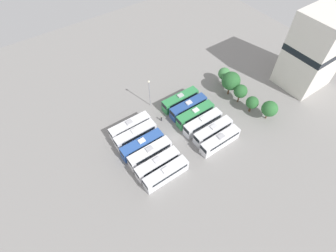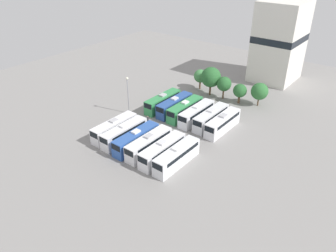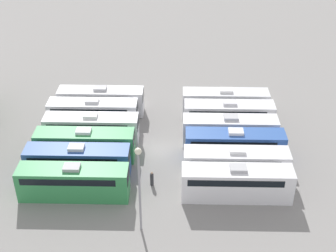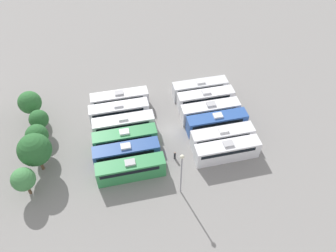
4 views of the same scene
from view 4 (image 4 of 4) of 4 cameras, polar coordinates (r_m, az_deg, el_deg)
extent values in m
plane|color=gray|center=(59.09, 0.26, -0.80)|extent=(129.71, 129.71, 0.00)
cube|color=white|center=(54.71, 10.22, -4.31)|extent=(2.50, 10.76, 3.33)
cube|color=black|center=(53.91, 10.08, -3.73)|extent=(2.54, 9.15, 0.73)
cube|color=black|center=(55.92, 15.49, -2.68)|extent=(2.20, 0.08, 1.17)
cube|color=#B2B2B7|center=(53.32, 10.48, -3.07)|extent=(1.20, 1.60, 0.35)
cube|color=silver|center=(56.55, 9.39, -1.96)|extent=(2.50, 10.76, 3.33)
cube|color=black|center=(55.77, 9.25, -1.36)|extent=(2.54, 9.15, 0.73)
cube|color=black|center=(57.73, 14.50, -0.43)|extent=(2.20, 0.08, 1.17)
cube|color=white|center=(55.20, 9.62, -0.69)|extent=(1.20, 1.60, 0.35)
cube|color=#2D56A8|center=(58.76, 8.47, 0.55)|extent=(2.50, 10.76, 3.33)
cube|color=black|center=(58.00, 8.32, 1.16)|extent=(2.54, 9.15, 0.73)
cube|color=black|center=(59.92, 13.41, 1.98)|extent=(2.20, 0.08, 1.17)
cube|color=white|center=(57.46, 8.67, 1.82)|extent=(1.20, 1.60, 0.35)
cube|color=white|center=(60.65, 7.34, 2.52)|extent=(2.50, 10.76, 3.33)
cube|color=black|center=(59.92, 7.18, 3.13)|extent=(2.54, 9.15, 0.73)
cube|color=black|center=(61.76, 12.16, 3.87)|extent=(2.20, 0.08, 1.17)
cube|color=#B2B2B7|center=(59.40, 7.50, 3.79)|extent=(1.20, 1.60, 0.35)
cube|color=white|center=(63.03, 6.54, 4.66)|extent=(2.50, 10.76, 3.33)
cube|color=black|center=(62.33, 6.37, 5.27)|extent=(2.54, 9.15, 0.73)
cube|color=black|center=(64.11, 11.20, 5.93)|extent=(2.20, 0.08, 1.17)
cube|color=silver|center=(61.82, 6.68, 5.92)|extent=(1.20, 1.60, 0.35)
cube|color=silver|center=(65.22, 5.57, 6.45)|extent=(2.50, 10.76, 3.33)
cube|color=black|center=(64.54, 5.40, 7.06)|extent=(2.54, 9.15, 0.73)
cube|color=black|center=(66.25, 10.11, 7.66)|extent=(2.20, 0.08, 1.17)
cube|color=white|center=(64.05, 5.68, 7.71)|extent=(1.20, 1.60, 0.35)
cube|color=#338C4C|center=(51.91, -6.47, -7.56)|extent=(2.50, 10.76, 3.33)
cube|color=black|center=(51.14, -6.86, -6.99)|extent=(2.54, 9.15, 0.73)
cube|color=black|center=(51.54, -0.63, -5.94)|extent=(2.20, 0.08, 1.17)
cube|color=#B2B2B7|center=(50.44, -6.64, -6.34)|extent=(1.20, 1.60, 0.35)
cube|color=#284C93|center=(53.96, -7.20, -4.76)|extent=(2.50, 10.76, 3.33)
cube|color=black|center=(53.23, -7.58, -4.17)|extent=(2.54, 9.15, 0.73)
cube|color=black|center=(53.59, -1.61, -3.18)|extent=(2.20, 0.08, 1.17)
cube|color=silver|center=(52.55, -7.39, -3.51)|extent=(1.20, 1.60, 0.35)
cube|color=#338C4C|center=(55.99, -7.44, -2.28)|extent=(2.50, 10.76, 3.33)
cube|color=black|center=(55.28, -7.81, -1.68)|extent=(2.54, 9.15, 0.73)
cube|color=black|center=(55.65, -2.07, -0.75)|extent=(2.20, 0.08, 1.17)
cube|color=white|center=(54.63, -7.62, -1.01)|extent=(1.20, 1.60, 0.35)
cube|color=silver|center=(58.24, -7.68, 0.14)|extent=(2.50, 10.76, 3.33)
cube|color=black|center=(57.55, -8.04, 0.75)|extent=(2.54, 9.15, 0.73)
cube|color=black|center=(57.93, -2.52, 1.63)|extent=(2.20, 0.08, 1.17)
cube|color=white|center=(56.93, -7.86, 1.42)|extent=(1.20, 1.60, 0.35)
cube|color=silver|center=(60.70, -8.46, 2.41)|extent=(2.50, 10.76, 3.33)
cube|color=black|center=(60.05, -8.81, 3.01)|extent=(2.54, 9.15, 0.73)
cube|color=black|center=(60.37, -3.51, 3.85)|extent=(2.20, 0.08, 1.17)
cube|color=silver|center=(59.45, -8.65, 3.68)|extent=(1.20, 1.60, 0.35)
cube|color=silver|center=(63.07, -8.35, 4.46)|extent=(2.50, 10.76, 3.33)
cube|color=black|center=(62.44, -8.69, 5.07)|extent=(2.54, 9.15, 0.73)
cube|color=black|center=(62.80, -3.58, 5.86)|extent=(2.20, 0.08, 1.17)
cube|color=#B2B2B7|center=(61.86, -8.53, 5.72)|extent=(1.20, 1.60, 0.35)
cylinder|color=#333338|center=(54.46, 1.20, -5.22)|extent=(0.36, 0.36, 1.40)
sphere|color=tan|center=(53.82, 1.21, -4.68)|extent=(0.24, 0.24, 0.24)
cylinder|color=gray|center=(47.86, 2.32, -8.62)|extent=(0.20, 0.20, 8.45)
sphere|color=#EAE5C6|center=(44.32, 2.49, -5.37)|extent=(0.60, 0.60, 0.60)
cylinder|color=brown|center=(54.42, -23.14, -9.99)|extent=(0.47, 0.47, 2.43)
sphere|color=#428447|center=(52.54, -23.91, -8.49)|extent=(3.53, 3.53, 3.53)
cylinder|color=brown|center=(56.30, -21.27, -6.02)|extent=(0.50, 0.50, 3.07)
sphere|color=#28602D|center=(53.86, -22.21, -3.85)|extent=(5.14, 5.14, 5.14)
cylinder|color=brown|center=(58.95, -21.17, -3.23)|extent=(0.43, 0.43, 2.68)
sphere|color=#28602D|center=(57.10, -21.87, -1.52)|extent=(3.68, 3.68, 3.68)
cylinder|color=brown|center=(62.18, -21.02, -0.34)|extent=(0.58, 0.58, 2.15)
sphere|color=#28602D|center=(60.67, -21.58, 1.10)|extent=(3.34, 3.34, 3.34)
cylinder|color=brown|center=(65.58, -22.30, 2.16)|extent=(0.34, 0.34, 2.28)
sphere|color=#2D6B33|center=(63.94, -22.94, 3.80)|extent=(4.13, 4.13, 4.13)
camera|label=1|loc=(77.73, 20.19, 52.29)|focal=28.00mm
camera|label=2|loc=(94.09, 29.92, 37.00)|focal=35.00mm
camera|label=3|loc=(17.88, 56.35, -37.02)|focal=50.00mm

